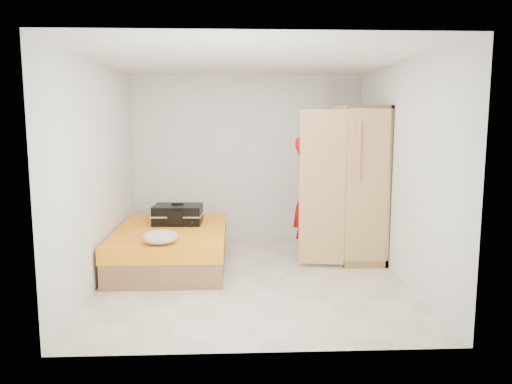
{
  "coord_description": "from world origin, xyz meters",
  "views": [
    {
      "loc": [
        -0.22,
        -5.91,
        1.93
      ],
      "look_at": [
        0.07,
        0.42,
        1.0
      ],
      "focal_mm": 35.0,
      "sensor_mm": 36.0,
      "label": 1
    }
  ],
  "objects_px": {
    "bed": "(171,247)",
    "round_cushion": "(160,237)",
    "wardrobe": "(354,187)",
    "suitcase": "(178,214)",
    "person": "(309,198)"
  },
  "relations": [
    {
      "from": "suitcase",
      "to": "person",
      "type": "bearing_deg",
      "value": 1.62
    },
    {
      "from": "round_cushion",
      "to": "person",
      "type": "bearing_deg",
      "value": 29.99
    },
    {
      "from": "wardrobe",
      "to": "suitcase",
      "type": "distance_m",
      "value": 2.47
    },
    {
      "from": "round_cushion",
      "to": "wardrobe",
      "type": "bearing_deg",
      "value": 23.73
    },
    {
      "from": "bed",
      "to": "round_cushion",
      "type": "height_order",
      "value": "round_cushion"
    },
    {
      "from": "bed",
      "to": "round_cushion",
      "type": "bearing_deg",
      "value": -91.44
    },
    {
      "from": "round_cushion",
      "to": "bed",
      "type": "bearing_deg",
      "value": 88.56
    },
    {
      "from": "wardrobe",
      "to": "round_cushion",
      "type": "bearing_deg",
      "value": -156.27
    },
    {
      "from": "suitcase",
      "to": "round_cushion",
      "type": "xyz_separation_m",
      "value": [
        -0.08,
        -1.12,
        -0.05
      ]
    },
    {
      "from": "wardrobe",
      "to": "person",
      "type": "relative_size",
      "value": 1.23
    },
    {
      "from": "suitcase",
      "to": "round_cushion",
      "type": "distance_m",
      "value": 1.13
    },
    {
      "from": "bed",
      "to": "round_cushion",
      "type": "relative_size",
      "value": 4.86
    },
    {
      "from": "person",
      "to": "wardrobe",
      "type": "bearing_deg",
      "value": -75.51
    },
    {
      "from": "suitcase",
      "to": "bed",
      "type": "bearing_deg",
      "value": -98.07
    },
    {
      "from": "wardrobe",
      "to": "suitcase",
      "type": "relative_size",
      "value": 3.04
    }
  ]
}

